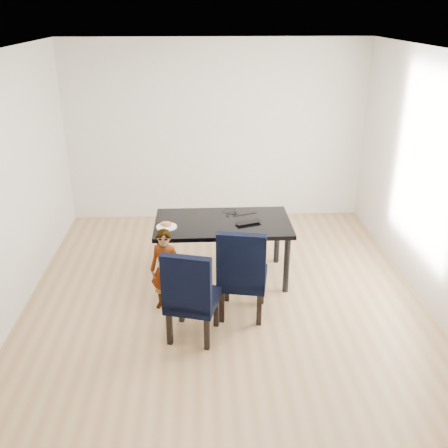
{
  "coord_description": "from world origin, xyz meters",
  "views": [
    {
      "loc": [
        -0.25,
        -4.9,
        3.09
      ],
      "look_at": [
        0.0,
        0.2,
        0.85
      ],
      "focal_mm": 40.0,
      "sensor_mm": 36.0,
      "label": 1
    }
  ],
  "objects_px": {
    "plate": "(167,227)",
    "child": "(165,270)",
    "dining_table": "(223,250)",
    "laptop": "(247,221)",
    "chair_left": "(193,292)",
    "chair_right": "(243,270)"
  },
  "relations": [
    {
      "from": "plate",
      "to": "child",
      "type": "bearing_deg",
      "value": -89.6
    },
    {
      "from": "chair_left",
      "to": "child",
      "type": "relative_size",
      "value": 1.06
    },
    {
      "from": "chair_right",
      "to": "child",
      "type": "distance_m",
      "value": 0.84
    },
    {
      "from": "child",
      "to": "laptop",
      "type": "relative_size",
      "value": 3.09
    },
    {
      "from": "chair_left",
      "to": "laptop",
      "type": "xyz_separation_m",
      "value": [
        0.63,
        1.14,
        0.26
      ]
    },
    {
      "from": "chair_right",
      "to": "plate",
      "type": "bearing_deg",
      "value": 152.78
    },
    {
      "from": "chair_left",
      "to": "plate",
      "type": "height_order",
      "value": "chair_left"
    },
    {
      "from": "dining_table",
      "to": "plate",
      "type": "distance_m",
      "value": 0.77
    },
    {
      "from": "chair_right",
      "to": "chair_left",
      "type": "bearing_deg",
      "value": -133.37
    },
    {
      "from": "chair_left",
      "to": "dining_table",
      "type": "bearing_deg",
      "value": 88.38
    },
    {
      "from": "dining_table",
      "to": "laptop",
      "type": "bearing_deg",
      "value": -5.68
    },
    {
      "from": "chair_left",
      "to": "child",
      "type": "height_order",
      "value": "chair_left"
    },
    {
      "from": "dining_table",
      "to": "laptop",
      "type": "height_order",
      "value": "laptop"
    },
    {
      "from": "child",
      "to": "plate",
      "type": "distance_m",
      "value": 0.59
    },
    {
      "from": "dining_table",
      "to": "chair_right",
      "type": "bearing_deg",
      "value": -77.22
    },
    {
      "from": "laptop",
      "to": "plate",
      "type": "bearing_deg",
      "value": -13.16
    },
    {
      "from": "dining_table",
      "to": "laptop",
      "type": "distance_m",
      "value": 0.48
    },
    {
      "from": "chair_left",
      "to": "chair_right",
      "type": "xyz_separation_m",
      "value": [
        0.53,
        0.38,
        0.02
      ]
    },
    {
      "from": "plate",
      "to": "laptop",
      "type": "height_order",
      "value": "laptop"
    },
    {
      "from": "dining_table",
      "to": "child",
      "type": "bearing_deg",
      "value": -135.04
    },
    {
      "from": "chair_right",
      "to": "plate",
      "type": "distance_m",
      "value": 1.08
    },
    {
      "from": "dining_table",
      "to": "chair_right",
      "type": "height_order",
      "value": "chair_right"
    }
  ]
}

